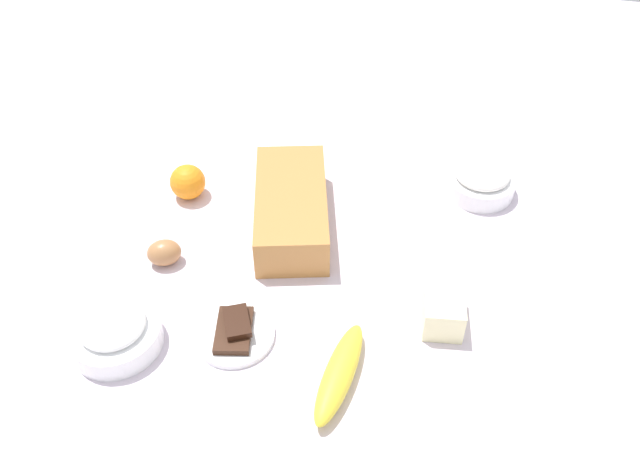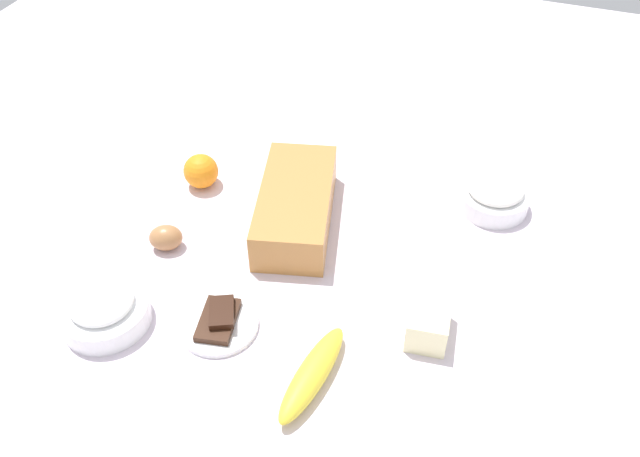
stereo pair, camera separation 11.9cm
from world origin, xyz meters
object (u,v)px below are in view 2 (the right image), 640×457
at_px(loaf_pan, 296,205).
at_px(butter_block, 428,322).
at_px(orange_fruit, 201,171).
at_px(sugar_bowl, 104,309).
at_px(flour_bowl, 494,195).
at_px(egg_near_butter, 166,238).
at_px(chocolate_plate, 219,322).
at_px(banana, 312,374).

relative_size(loaf_pan, butter_block, 3.37).
relative_size(loaf_pan, orange_fruit, 4.37).
bearing_deg(sugar_bowl, butter_block, -73.17).
relative_size(flour_bowl, butter_block, 1.50).
bearing_deg(loaf_pan, butter_block, -135.32).
bearing_deg(butter_block, egg_near_butter, 85.97).
bearing_deg(flour_bowl, egg_near_butter, 120.07).
xyz_separation_m(butter_block, chocolate_plate, (-0.10, 0.32, -0.02)).
distance_m(banana, orange_fruit, 0.52).
bearing_deg(butter_block, banana, 136.15).
xyz_separation_m(sugar_bowl, chocolate_plate, (0.05, -0.18, -0.02)).
distance_m(flour_bowl, banana, 0.53).
bearing_deg(chocolate_plate, butter_block, -72.90).
relative_size(sugar_bowl, chocolate_plate, 1.12).
height_order(butter_block, egg_near_butter, butter_block).
xyz_separation_m(loaf_pan, sugar_bowl, (-0.33, 0.20, -0.01)).
relative_size(flour_bowl, orange_fruit, 1.95).
distance_m(banana, egg_near_butter, 0.39).
relative_size(flour_bowl, banana, 0.71).
bearing_deg(orange_fruit, loaf_pan, -100.21).
relative_size(sugar_bowl, orange_fruit, 2.10).
bearing_deg(loaf_pan, banana, -168.97).
relative_size(orange_fruit, egg_near_butter, 1.15).
bearing_deg(banana, flour_bowl, -21.14).
bearing_deg(orange_fruit, banana, -134.54).
height_order(sugar_bowl, banana, sugar_bowl).
height_order(orange_fruit, butter_block, orange_fruit).
distance_m(orange_fruit, chocolate_plate, 0.37).
bearing_deg(egg_near_butter, banana, -117.52).
relative_size(butter_block, chocolate_plate, 0.69).
xyz_separation_m(flour_bowl, orange_fruit, (-0.13, 0.56, 0.00)).
xyz_separation_m(butter_block, egg_near_butter, (0.03, 0.49, -0.01)).
xyz_separation_m(flour_bowl, chocolate_plate, (-0.45, 0.37, -0.02)).
bearing_deg(orange_fruit, chocolate_plate, -148.81).
bearing_deg(sugar_bowl, flour_bowl, -47.75).
xyz_separation_m(sugar_bowl, banana, (0.00, -0.36, -0.01)).
relative_size(banana, orange_fruit, 2.74).
distance_m(loaf_pan, orange_fruit, 0.22).
bearing_deg(orange_fruit, egg_near_butter, -173.18).
bearing_deg(chocolate_plate, egg_near_butter, 51.85).
distance_m(flour_bowl, egg_near_butter, 0.63).
distance_m(flour_bowl, butter_block, 0.35).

